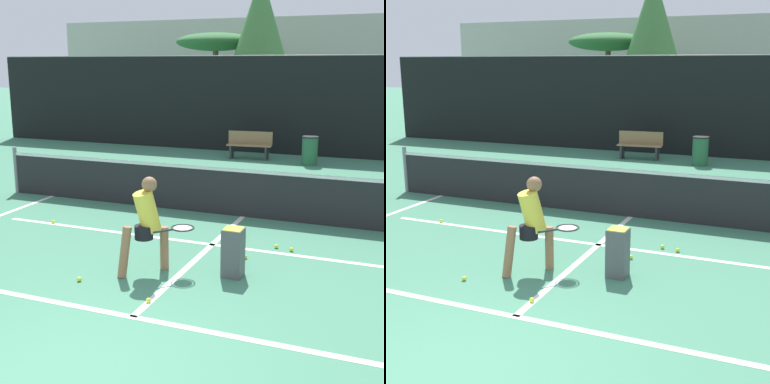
% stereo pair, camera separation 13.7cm
% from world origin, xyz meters
% --- Properties ---
extents(ground_plane, '(100.00, 100.00, 0.00)m').
position_xyz_m(ground_plane, '(0.00, 0.00, 0.00)').
color(ground_plane, '#427F60').
extents(court_baseline_near, '(11.00, 0.10, 0.01)m').
position_xyz_m(court_baseline_near, '(0.00, 1.40, 0.00)').
color(court_baseline_near, white).
rests_on(court_baseline_near, ground).
extents(court_service_line, '(8.25, 0.10, 0.01)m').
position_xyz_m(court_service_line, '(0.00, 4.22, 0.00)').
color(court_service_line, white).
rests_on(court_service_line, ground).
extents(court_center_mark, '(0.10, 4.63, 0.01)m').
position_xyz_m(court_center_mark, '(0.00, 3.72, 0.00)').
color(court_center_mark, white).
rests_on(court_center_mark, ground).
extents(net, '(11.09, 0.09, 1.07)m').
position_xyz_m(net, '(0.00, 6.04, 0.51)').
color(net, slate).
rests_on(net, ground).
extents(fence_back, '(24.00, 0.06, 3.21)m').
position_xyz_m(fence_back, '(0.00, 13.70, 1.60)').
color(fence_back, black).
rests_on(fence_back, ground).
extents(player_practicing, '(1.05, 0.85, 1.42)m').
position_xyz_m(player_practicing, '(-0.45, 2.74, 0.77)').
color(player_practicing, '#8C6042').
rests_on(player_practicing, ground).
extents(tennis_ball_scattered_0, '(0.07, 0.07, 0.07)m').
position_xyz_m(tennis_ball_scattered_0, '(0.00, 1.83, 0.03)').
color(tennis_ball_scattered_0, '#D1E033').
rests_on(tennis_ball_scattered_0, ground).
extents(tennis_ball_scattered_3, '(0.07, 0.07, 0.07)m').
position_xyz_m(tennis_ball_scattered_3, '(0.70, 3.80, 0.03)').
color(tennis_ball_scattered_3, '#D1E033').
rests_on(tennis_ball_scattered_3, ground).
extents(tennis_ball_scattered_4, '(0.07, 0.07, 0.07)m').
position_xyz_m(tennis_ball_scattered_4, '(1.30, 4.39, 0.03)').
color(tennis_ball_scattered_4, '#D1E033').
rests_on(tennis_ball_scattered_4, ground).
extents(tennis_ball_scattered_5, '(0.07, 0.07, 0.07)m').
position_xyz_m(tennis_ball_scattered_5, '(1.04, 4.45, 0.03)').
color(tennis_ball_scattered_5, '#D1E033').
rests_on(tennis_ball_scattered_5, ground).
extents(tennis_ball_scattered_7, '(0.07, 0.07, 0.07)m').
position_xyz_m(tennis_ball_scattered_7, '(-3.21, 4.27, 0.03)').
color(tennis_ball_scattered_7, '#D1E033').
rests_on(tennis_ball_scattered_7, ground).
extents(tennis_ball_scattered_8, '(0.07, 0.07, 0.07)m').
position_xyz_m(tennis_ball_scattered_8, '(-1.20, 2.09, 0.03)').
color(tennis_ball_scattered_8, '#D1E033').
rests_on(tennis_ball_scattered_8, ground).
extents(ball_hopper, '(0.28, 0.28, 0.71)m').
position_xyz_m(ball_hopper, '(0.73, 3.07, 0.37)').
color(ball_hopper, '#4C4C51').
rests_on(ball_hopper, ground).
extents(courtside_bench, '(1.43, 0.51, 0.86)m').
position_xyz_m(courtside_bench, '(-1.69, 12.43, 0.46)').
color(courtside_bench, olive).
rests_on(courtside_bench, ground).
extents(trash_bin, '(0.48, 0.48, 0.86)m').
position_xyz_m(trash_bin, '(0.26, 12.08, 0.43)').
color(trash_bin, '#28603D').
rests_on(trash_bin, ground).
extents(parked_car, '(1.64, 4.58, 1.40)m').
position_xyz_m(parked_car, '(-1.54, 16.65, 0.59)').
color(parked_car, maroon).
rests_on(parked_car, ground).
extents(tree_west, '(2.65, 2.65, 7.07)m').
position_xyz_m(tree_west, '(-3.91, 21.72, 4.98)').
color(tree_west, brown).
rests_on(tree_west, ground).
extents(tree_mid, '(4.01, 4.01, 4.45)m').
position_xyz_m(tree_mid, '(-6.42, 22.61, 3.95)').
color(tree_mid, brown).
rests_on(tree_mid, ground).
extents(building_far, '(36.00, 2.40, 5.45)m').
position_xyz_m(building_far, '(0.00, 27.78, 2.72)').
color(building_far, '#B2ADA3').
rests_on(building_far, ground).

